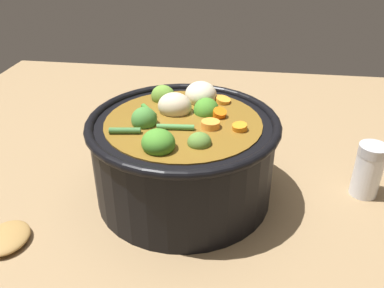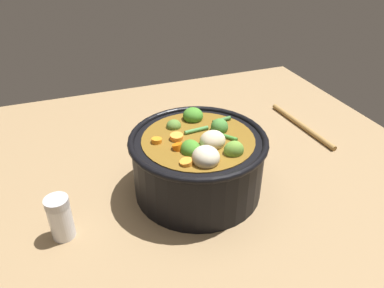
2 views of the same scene
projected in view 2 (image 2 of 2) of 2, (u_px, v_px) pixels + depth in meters
name	position (u px, v px, depth m)	size (l,w,h in m)	color
ground_plane	(198.00, 189.00, 0.75)	(1.10, 1.10, 0.00)	#8C704C
cooking_pot	(198.00, 162.00, 0.71)	(0.26, 0.26, 0.15)	black
wooden_spoon	(277.00, 131.00, 0.93)	(0.25, 0.18, 0.01)	olive
salt_shaker	(60.00, 218.00, 0.62)	(0.04, 0.04, 0.08)	silver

